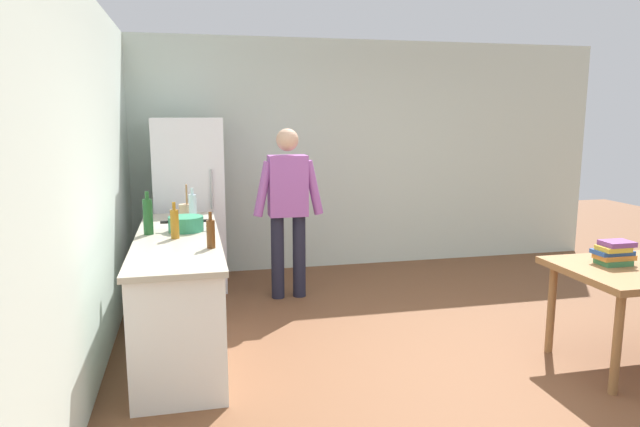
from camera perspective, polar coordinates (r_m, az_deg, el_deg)
ground_plane at (r=4.49m, az=13.60°, el=-14.48°), size 14.00×14.00×0.00m
wall_back at (r=6.92m, az=2.92°, el=5.88°), size 6.40×0.12×2.70m
wall_left at (r=3.93m, az=-23.34°, el=2.07°), size 0.12×5.60×2.70m
kitchen_counter at (r=4.65m, az=-13.90°, el=-7.66°), size 0.64×2.20×0.90m
refrigerator at (r=6.11m, az=-12.94°, el=0.87°), size 0.70×0.67×1.80m
person at (r=5.63m, az=-3.24°, el=1.16°), size 0.70×0.22×1.70m
cooking_pot at (r=4.72m, az=-13.31°, el=-1.01°), size 0.40×0.28×0.12m
utensil_jar at (r=5.23m, az=-13.38°, el=0.24°), size 0.11×0.11×0.32m
bottle_beer_brown at (r=4.07m, az=-10.91°, el=-1.97°), size 0.06×0.06×0.26m
bottle_oil_amber at (r=4.45m, az=-14.39°, el=-0.98°), size 0.06×0.06×0.28m
bottle_water_clear at (r=5.11m, az=-12.66°, el=0.58°), size 0.07×0.07×0.30m
bottle_wine_green at (r=4.65m, az=-16.89°, el=-0.26°), size 0.08×0.08×0.34m
book_stack at (r=4.67m, az=27.43°, el=-3.53°), size 0.27×0.18×0.18m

